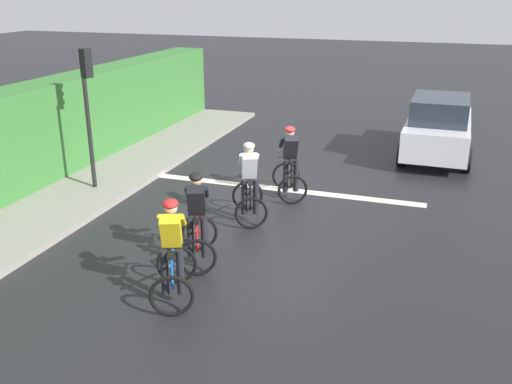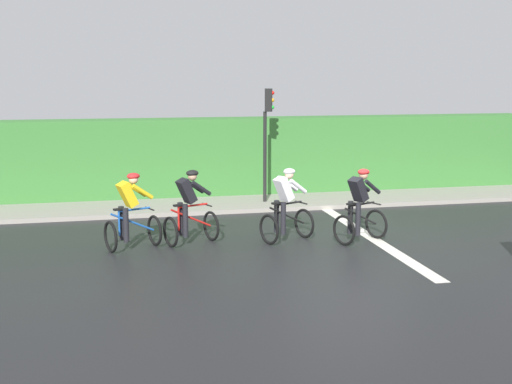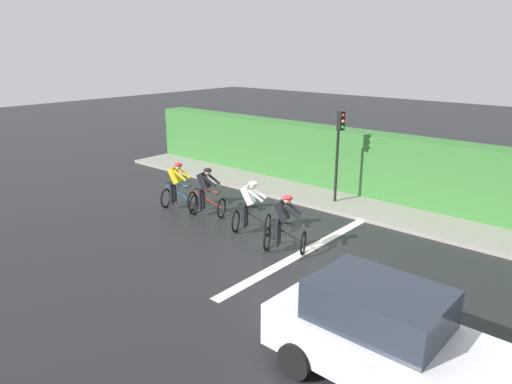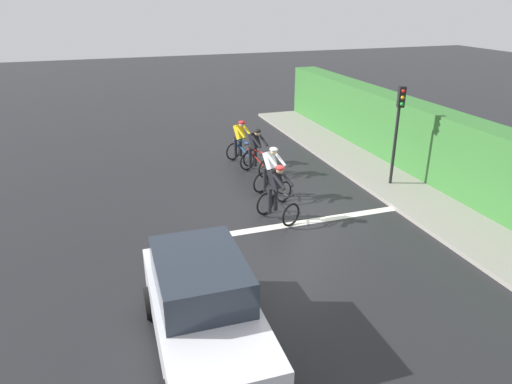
{
  "view_description": "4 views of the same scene",
  "coord_description": "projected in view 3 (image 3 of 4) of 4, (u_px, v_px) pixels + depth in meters",
  "views": [
    {
      "loc": [
        -3.64,
        11.99,
        4.67
      ],
      "look_at": [
        -0.31,
        2.12,
        0.84
      ],
      "focal_mm": 39.73,
      "sensor_mm": 36.0,
      "label": 1
    },
    {
      "loc": [
        -13.79,
        5.27,
        3.7
      ],
      "look_at": [
        0.23,
        2.23,
        1.12
      ],
      "focal_mm": 45.53,
      "sensor_mm": 36.0,
      "label": 2
    },
    {
      "loc": [
        -9.91,
        -7.21,
        5.43
      ],
      "look_at": [
        0.19,
        1.52,
        1.29
      ],
      "focal_mm": 32.93,
      "sensor_mm": 36.0,
      "label": 3
    },
    {
      "loc": [
        -4.82,
        -11.2,
        5.91
      ],
      "look_at": [
        -0.92,
        0.31,
        0.79
      ],
      "focal_mm": 32.86,
      "sensor_mm": 36.0,
      "label": 4
    }
  ],
  "objects": [
    {
      "name": "cyclist_fourth",
      "position": [
        284.0,
        225.0,
        12.74
      ],
      "size": [
        1.06,
        1.26,
        1.66
      ],
      "color": "black",
      "rests_on": "ground"
    },
    {
      "name": "traffic_light_near_crossing",
      "position": [
        339.0,
        144.0,
        16.24
      ],
      "size": [
        0.25,
        0.31,
        3.34
      ],
      "color": "black",
      "rests_on": "ground"
    },
    {
      "name": "cyclist_second",
      "position": [
        206.0,
        193.0,
        15.54
      ],
      "size": [
        1.03,
        1.25,
        1.66
      ],
      "color": "black",
      "rests_on": "ground"
    },
    {
      "name": "cyclist_lead",
      "position": [
        177.0,
        187.0,
        16.22
      ],
      "size": [
        1.03,
        1.26,
        1.66
      ],
      "color": "black",
      "rests_on": "ground"
    },
    {
      "name": "sidewalk_kerb",
      "position": [
        321.0,
        195.0,
        17.79
      ],
      "size": [
        2.8,
        19.91,
        0.12
      ],
      "primitive_type": "cube",
      "color": "gray",
      "rests_on": "ground"
    },
    {
      "name": "road_marking_stop_line",
      "position": [
        305.0,
        251.0,
        13.0
      ],
      "size": [
        7.0,
        0.3,
        0.01
      ],
      "primitive_type": "cube",
      "color": "silver",
      "rests_on": "ground"
    },
    {
      "name": "ground_plane",
      "position": [
        292.0,
        247.0,
        13.27
      ],
      "size": [
        80.0,
        80.0,
        0.0
      ],
      "primitive_type": "plane",
      "color": "black"
    },
    {
      "name": "hedge_wall",
      "position": [
        340.0,
        160.0,
        18.32
      ],
      "size": [
        1.1,
        19.91,
        2.43
      ],
      "primitive_type": "cube",
      "color": "#387533",
      "rests_on": "ground"
    },
    {
      "name": "stone_wall_low",
      "position": [
        334.0,
        183.0,
        18.36
      ],
      "size": [
        0.44,
        19.91,
        0.63
      ],
      "primitive_type": "cube",
      "color": "gray",
      "rests_on": "ground"
    },
    {
      "name": "cyclist_mid",
      "position": [
        250.0,
        209.0,
        14.04
      ],
      "size": [
        1.06,
        1.26,
        1.66
      ],
      "color": "black",
      "rests_on": "ground"
    },
    {
      "name": "car_white",
      "position": [
        386.0,
        339.0,
        7.65
      ],
      "size": [
        1.94,
        4.13,
        1.76
      ],
      "color": "silver",
      "rests_on": "ground"
    }
  ]
}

